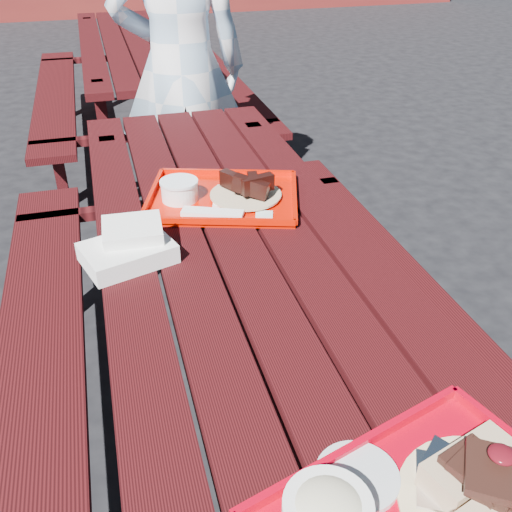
{
  "coord_description": "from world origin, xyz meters",
  "views": [
    {
      "loc": [
        -0.31,
        -1.27,
        1.55
      ],
      "look_at": [
        0.0,
        -0.15,
        0.82
      ],
      "focal_mm": 40.0,
      "sensor_mm": 36.0,
      "label": 1
    }
  ],
  "objects_px": {
    "picnic_table_near": "(242,306)",
    "picnic_table_far": "(140,69)",
    "far_tray": "(220,195)",
    "person": "(181,69)"
  },
  "relations": [
    {
      "from": "picnic_table_near",
      "to": "picnic_table_far",
      "type": "bearing_deg",
      "value": 90.0
    },
    {
      "from": "picnic_table_far",
      "to": "far_tray",
      "type": "distance_m",
      "value": 2.52
    },
    {
      "from": "far_tray",
      "to": "person",
      "type": "xyz_separation_m",
      "value": [
        0.08,
        1.19,
        0.1
      ]
    },
    {
      "from": "far_tray",
      "to": "person",
      "type": "distance_m",
      "value": 1.2
    },
    {
      "from": "picnic_table_near",
      "to": "person",
      "type": "distance_m",
      "value": 1.52
    },
    {
      "from": "picnic_table_near",
      "to": "far_tray",
      "type": "xyz_separation_m",
      "value": [
        0.01,
        0.29,
        0.21
      ]
    },
    {
      "from": "picnic_table_far",
      "to": "far_tray",
      "type": "relative_size",
      "value": 4.45
    },
    {
      "from": "picnic_table_near",
      "to": "far_tray",
      "type": "height_order",
      "value": "far_tray"
    },
    {
      "from": "picnic_table_near",
      "to": "picnic_table_far",
      "type": "relative_size",
      "value": 1.0
    },
    {
      "from": "picnic_table_far",
      "to": "person",
      "type": "height_order",
      "value": "person"
    }
  ]
}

